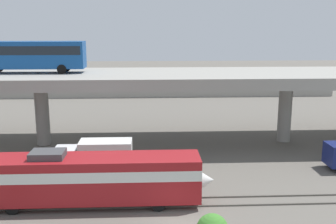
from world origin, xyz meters
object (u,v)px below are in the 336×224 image
object	(u,v)px
transit_bus_on_overpass	(28,54)
parked_car_3	(74,83)
parked_car_2	(179,79)
train_locomotive	(99,177)
parked_car_4	(105,80)
parked_car_1	(25,81)
parked_car_0	(275,80)
service_truck_west	(96,156)

from	to	relation	value
transit_bus_on_overpass	parked_car_3	world-z (taller)	transit_bus_on_overpass
transit_bus_on_overpass	parked_car_3	xyz separation A→B (m)	(-1.31, 32.65, -7.61)
parked_car_2	parked_car_3	world-z (taller)	same
train_locomotive	parked_car_4	size ratio (longest dim) A/B	3.99
train_locomotive	parked_car_3	distance (m)	50.30
train_locomotive	parked_car_1	distance (m)	56.01
transit_bus_on_overpass	parked_car_4	world-z (taller)	transit_bus_on_overpass
parked_car_3	parked_car_4	xyz separation A→B (m)	(5.35, 4.02, 0.00)
parked_car_0	parked_car_3	xyz separation A→B (m)	(-39.58, -1.95, -0.00)
train_locomotive	service_truck_west	bearing A→B (deg)	99.38
train_locomotive	parked_car_3	world-z (taller)	train_locomotive
service_truck_west	parked_car_1	size ratio (longest dim) A/B	1.49
transit_bus_on_overpass	parked_car_3	distance (m)	33.55
service_truck_west	parked_car_3	distance (m)	43.83
parked_car_0	parked_car_2	size ratio (longest dim) A/B	0.96
service_truck_west	train_locomotive	bearing A→B (deg)	99.38
parked_car_2	parked_car_1	bearing A→B (deg)	-178.27
service_truck_west	parked_car_3	world-z (taller)	parked_car_3
parked_car_4	parked_car_0	bearing A→B (deg)	-3.46
parked_car_0	parked_car_4	bearing A→B (deg)	-3.46
parked_car_0	parked_car_3	distance (m)	39.63
transit_bus_on_overpass	parked_car_2	xyz separation A→B (m)	(19.17, 36.44, -7.61)
train_locomotive	parked_car_4	xyz separation A→B (m)	(-5.23, 53.20, 0.20)
train_locomotive	parked_car_3	xyz separation A→B (m)	(-10.58, 49.18, 0.20)
train_locomotive	parked_car_1	world-z (taller)	train_locomotive
service_truck_west	parked_car_3	bearing A→B (deg)	-77.45
parked_car_3	parked_car_4	bearing A→B (deg)	36.89
train_locomotive	parked_car_4	bearing A→B (deg)	95.62
service_truck_west	parked_car_2	world-z (taller)	parked_car_2
train_locomotive	service_truck_west	world-z (taller)	train_locomotive
parked_car_2	parked_car_0	bearing A→B (deg)	-5.51
train_locomotive	parked_car_4	world-z (taller)	train_locomotive
parked_car_1	parked_car_4	size ratio (longest dim) A/B	1.05
parked_car_1	parked_car_3	world-z (taller)	same
parked_car_0	parked_car_2	distance (m)	19.19
transit_bus_on_overpass	parked_car_0	distance (m)	52.15
service_truck_west	parked_car_3	xyz separation A→B (m)	(-9.53, 42.78, 0.75)
parked_car_0	parked_car_1	bearing A→B (deg)	-1.06
parked_car_2	service_truck_west	bearing A→B (deg)	-103.23
transit_bus_on_overpass	parked_car_0	xyz separation A→B (m)	(38.27, 34.59, -7.61)
parked_car_0	parked_car_4	size ratio (longest dim) A/B	0.97
transit_bus_on_overpass	service_truck_west	world-z (taller)	transit_bus_on_overpass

